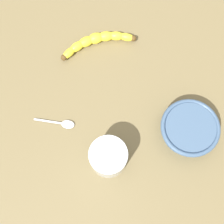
{
  "coord_description": "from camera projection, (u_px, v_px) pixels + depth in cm",
  "views": [
    {
      "loc": [
        -24.52,
        -14.83,
        82.94
      ],
      "look_at": [
        -4.39,
        -2.03,
        5.0
      ],
      "focal_mm": 48.73,
      "sensor_mm": 36.0,
      "label": 1
    }
  ],
  "objects": [
    {
      "name": "wooden_tabletop",
      "position": [
        114.0,
        99.0,
        0.86
      ],
      "size": [
        120.0,
        120.0,
        3.0
      ],
      "primitive_type": "cube",
      "color": "brown",
      "rests_on": "ground"
    },
    {
      "name": "banana",
      "position": [
        97.0,
        41.0,
        0.88
      ],
      "size": [
        17.95,
        15.56,
        3.2
      ],
      "rotation": [
        0.0,
        0.0,
        2.44
      ],
      "color": "yellow",
      "rests_on": "wooden_tabletop"
    },
    {
      "name": "smoothie_glass",
      "position": [
        108.0,
        157.0,
        0.76
      ],
      "size": [
        9.36,
        9.36,
        9.07
      ],
      "color": "silver",
      "rests_on": "wooden_tabletop"
    },
    {
      "name": "ceramic_bowl",
      "position": [
        189.0,
        129.0,
        0.79
      ],
      "size": [
        15.33,
        15.33,
        5.42
      ],
      "color": "#3D5675",
      "rests_on": "wooden_tabletop"
    },
    {
      "name": "teaspoon",
      "position": [
        65.0,
        124.0,
        0.82
      ],
      "size": [
        5.82,
        10.84,
        0.8
      ],
      "rotation": [
        0.0,
        0.0,
        5.12
      ],
      "color": "silver",
      "rests_on": "wooden_tabletop"
    }
  ]
}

